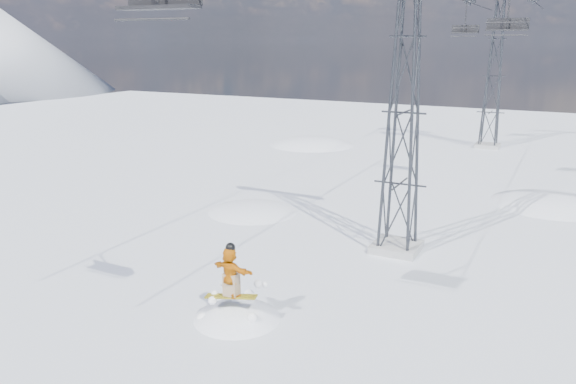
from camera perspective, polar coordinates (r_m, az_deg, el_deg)
name	(u,v)px	position (r m, az deg, el deg)	size (l,w,h in m)	color
ground	(288,337)	(16.38, 0.00, -14.52)	(120.00, 120.00, 0.00)	white
snow_terrain	(365,306)	(39.87, 7.85, -11.35)	(39.00, 37.00, 22.00)	white
lift_tower_near	(404,113)	(21.61, 11.67, 7.82)	(5.20, 1.80, 11.43)	#999999
lift_tower_far	(494,76)	(46.12, 20.18, 10.96)	(5.20, 1.80, 11.43)	#999999
snowboarder_jump	(238,366)	(18.25, -5.07, -17.23)	(4.40, 4.40, 6.46)	white
lift_chair_mid	(507,25)	(31.37, 21.38, 15.48)	(2.03, 0.58, 2.52)	black
lift_chair_far	(465,30)	(45.22, 17.53, 15.44)	(2.00, 0.57, 2.47)	black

